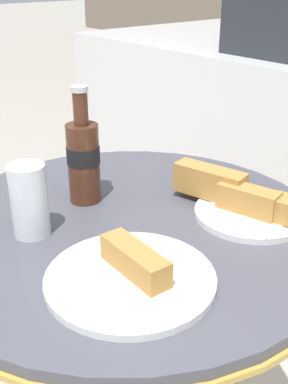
# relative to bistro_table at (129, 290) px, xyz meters

# --- Properties ---
(bistro_table) EXTENTS (0.76, 0.76, 0.71)m
(bistro_table) POSITION_rel_bistro_table_xyz_m (0.00, 0.00, 0.00)
(bistro_table) COLOR gold
(bistro_table) RESTS_ON ground_plane
(cola_bottle_left) EXTENTS (0.07, 0.07, 0.23)m
(cola_bottle_left) POSITION_rel_bistro_table_xyz_m (-0.13, -0.01, 0.25)
(cola_bottle_left) COLOR #4C2819
(cola_bottle_left) RESTS_ON bistro_table
(drinking_glass) EXTENTS (0.06, 0.06, 0.13)m
(drinking_glass) POSITION_rel_bistro_table_xyz_m (-0.07, -0.16, 0.21)
(drinking_glass) COLOR #C68923
(drinking_glass) RESTS_ON bistro_table
(lunch_plate_near) EXTENTS (0.34, 0.21, 0.07)m
(lunch_plate_near) POSITION_rel_bistro_table_xyz_m (0.12, 0.19, 0.18)
(lunch_plate_near) COLOR white
(lunch_plate_near) RESTS_ON bistro_table
(lunch_plate_far) EXTENTS (0.26, 0.26, 0.06)m
(lunch_plate_far) POSITION_rel_bistro_table_xyz_m (0.15, -0.11, 0.17)
(lunch_plate_far) COLOR white
(lunch_plate_far) RESTS_ON bistro_table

